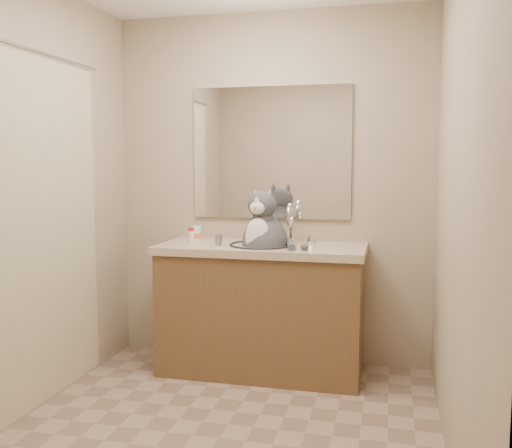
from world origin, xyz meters
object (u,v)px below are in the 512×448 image
Objects in this scene: pill_bottle_redcap at (193,234)px; pill_bottle_orange at (196,234)px; cat at (264,240)px; grey_canister at (218,240)px.

pill_bottle_orange is at bearing 14.52° from pill_bottle_redcap.
cat is at bearing -5.45° from pill_bottle_redcap.
pill_bottle_orange reaches higher than grey_canister.
cat is 6.09× the size of pill_bottle_redcap.
grey_canister is at bearing -155.33° from cat.
pill_bottle_orange is (0.02, 0.01, 0.00)m from pill_bottle_redcap.
pill_bottle_orange is at bearing 148.04° from grey_canister.
pill_bottle_orange is at bearing -174.42° from cat.
cat is 0.30m from grey_canister.
pill_bottle_redcap is at bearing -165.48° from pill_bottle_orange.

